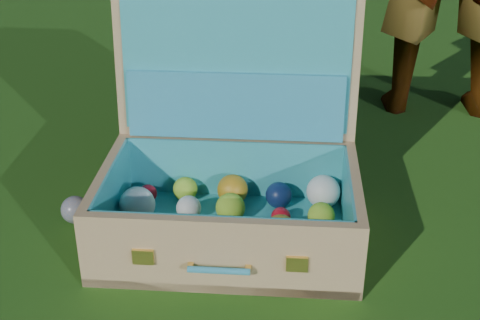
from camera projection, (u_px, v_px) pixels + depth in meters
name	position (u px, v px, depth m)	size (l,w,h in m)	color
ground	(218.00, 230.00, 1.86)	(60.00, 60.00, 0.00)	#215114
stray_ball	(75.00, 210.00, 1.88)	(0.08, 0.08, 0.08)	#3E61A2
suitcase	(232.00, 166.00, 1.81)	(0.79, 0.69, 0.66)	tan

